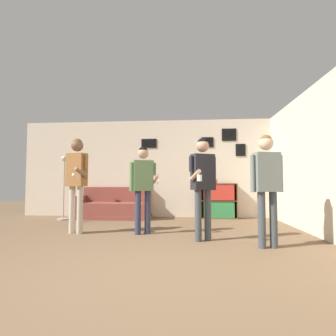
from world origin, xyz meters
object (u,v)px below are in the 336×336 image
object	(u,v)px
floor_lamp	(64,184)
drinking_cup	(216,181)
bookshelf	(218,201)
person_spectator_near_bookshelf	(267,178)
person_player_foreground_left	(77,174)
person_player_foreground_center	(143,180)
bottle_on_floor	(80,218)
couch	(114,208)
person_watcher_holding_cup	(203,177)

from	to	relation	value
floor_lamp	drinking_cup	distance (m)	3.97
bookshelf	floor_lamp	xyz separation A→B (m)	(-3.98, -0.59, 0.45)
person_spectator_near_bookshelf	drinking_cup	xyz separation A→B (m)	(-0.43, 3.12, -0.04)
person_player_foreground_left	drinking_cup	distance (m)	3.66
person_player_foreground_center	bottle_on_floor	distance (m)	2.43
person_player_foreground_left	drinking_cup	xyz separation A→B (m)	(2.83, 2.31, -0.14)
couch	floor_lamp	world-z (taller)	floor_lamp
floor_lamp	bottle_on_floor	xyz separation A→B (m)	(0.56, -0.30, -0.82)
person_player_foreground_center	person_player_foreground_left	bearing A→B (deg)	-178.08
person_player_foreground_left	person_player_foreground_center	world-z (taller)	person_player_foreground_left
person_watcher_holding_cup	floor_lamp	bearing A→B (deg)	148.08
bottle_on_floor	drinking_cup	bearing A→B (deg)	14.84
person_watcher_holding_cup	couch	bearing A→B (deg)	131.40
bookshelf	person_player_foreground_left	world-z (taller)	person_player_foreground_left
drinking_cup	floor_lamp	bearing A→B (deg)	-171.43
person_player_foreground_left	person_player_foreground_center	size ratio (longest dim) A/B	1.10
floor_lamp	person_player_foreground_left	distance (m)	2.04
person_player_foreground_center	person_spectator_near_bookshelf	distance (m)	2.17
bookshelf	person_watcher_holding_cup	world-z (taller)	person_watcher_holding_cup
person_player_foreground_left	bottle_on_floor	xyz separation A→B (m)	(-0.53, 1.42, -1.02)
person_spectator_near_bookshelf	bottle_on_floor	xyz separation A→B (m)	(-3.79, 2.23, -0.93)
bookshelf	drinking_cup	distance (m)	0.52
couch	person_player_foreground_left	bearing A→B (deg)	-93.04
person_watcher_holding_cup	bottle_on_floor	size ratio (longest dim) A/B	7.36
floor_lamp	person_watcher_holding_cup	xyz separation A→B (m)	(3.44, -2.14, 0.13)
floor_lamp	person_watcher_holding_cup	size ratio (longest dim) A/B	0.98
person_player_foreground_left	drinking_cup	world-z (taller)	person_player_foreground_left
bookshelf	person_player_foreground_left	bearing A→B (deg)	-141.40
couch	bookshelf	world-z (taller)	bookshelf
person_spectator_near_bookshelf	bottle_on_floor	distance (m)	4.50
floor_lamp	person_spectator_near_bookshelf	bearing A→B (deg)	-30.16
person_watcher_holding_cup	person_spectator_near_bookshelf	xyz separation A→B (m)	(0.92, -0.39, -0.02)
bottle_on_floor	couch	bearing A→B (deg)	46.95
couch	floor_lamp	xyz separation A→B (m)	(-1.21, -0.39, 0.63)
floor_lamp	person_spectator_near_bookshelf	distance (m)	5.04
person_player_foreground_left	bottle_on_floor	size ratio (longest dim) A/B	7.79
couch	drinking_cup	xyz separation A→B (m)	(2.72, 0.20, 0.70)
floor_lamp	couch	bearing A→B (deg)	17.88
person_watcher_holding_cup	person_spectator_near_bookshelf	bearing A→B (deg)	-22.94
couch	person_player_foreground_left	distance (m)	2.27
person_player_foreground_center	person_spectator_near_bookshelf	size ratio (longest dim) A/B	0.98
couch	bottle_on_floor	bearing A→B (deg)	-133.05
person_spectator_near_bookshelf	drinking_cup	world-z (taller)	person_spectator_near_bookshelf
person_player_foreground_center	bookshelf	bearing A→B (deg)	54.29
bookshelf	person_player_foreground_center	xyz separation A→B (m)	(-1.63, -2.26, 0.53)
bookshelf	person_player_foreground_center	world-z (taller)	person_player_foreground_center
bookshelf	bottle_on_floor	bearing A→B (deg)	-165.40
couch	bookshelf	bearing A→B (deg)	4.16
person_watcher_holding_cup	bottle_on_floor	distance (m)	3.55
person_player_foreground_center	couch	bearing A→B (deg)	119.14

